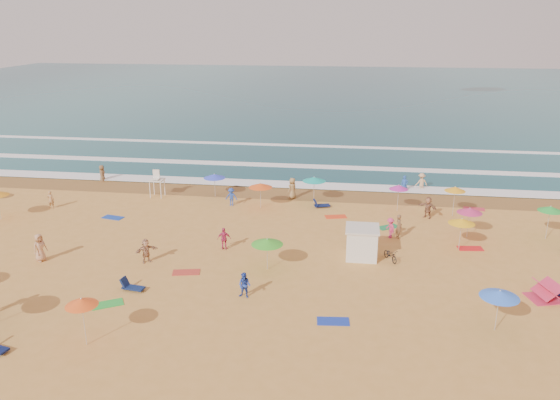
# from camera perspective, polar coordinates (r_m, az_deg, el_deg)

# --- Properties ---
(ground) EXTENTS (220.00, 220.00, 0.00)m
(ground) POSITION_cam_1_polar(r_m,az_deg,el_deg) (38.18, 0.09, -5.01)
(ground) COLOR gold
(ground) RESTS_ON ground
(ocean) EXTENTS (220.00, 140.00, 0.18)m
(ocean) POSITION_cam_1_polar(r_m,az_deg,el_deg) (119.77, 5.73, 11.02)
(ocean) COLOR #0C4756
(ocean) RESTS_ON ground
(wet_sand) EXTENTS (220.00, 220.00, 0.00)m
(wet_sand) POSITION_cam_1_polar(r_m,az_deg,el_deg) (49.81, 2.07, 0.66)
(wet_sand) COLOR olive
(wet_sand) RESTS_ON ground
(surf_foam) EXTENTS (200.00, 18.70, 0.05)m
(surf_foam) POSITION_cam_1_polar(r_m,az_deg,el_deg) (58.22, 2.98, 3.36)
(surf_foam) COLOR white
(surf_foam) RESTS_ON ground
(cabana) EXTENTS (2.00, 2.00, 2.00)m
(cabana) POSITION_cam_1_polar(r_m,az_deg,el_deg) (36.75, 8.54, -4.50)
(cabana) COLOR silver
(cabana) RESTS_ON ground
(cabana_roof) EXTENTS (2.20, 2.20, 0.12)m
(cabana_roof) POSITION_cam_1_polar(r_m,az_deg,el_deg) (36.36, 8.62, -2.96)
(cabana_roof) COLOR silver
(cabana_roof) RESTS_ON cabana
(bicycle) EXTENTS (1.20, 1.62, 0.81)m
(bicycle) POSITION_cam_1_polar(r_m,az_deg,el_deg) (36.80, 11.47, -5.65)
(bicycle) COLOR black
(bicycle) RESTS_ON ground
(lifeguard_stand) EXTENTS (1.20, 1.20, 2.10)m
(lifeguard_stand) POSITION_cam_1_polar(r_m,az_deg,el_deg) (49.94, -12.72, 1.51)
(lifeguard_stand) COLOR white
(lifeguard_stand) RESTS_ON ground
(beach_umbrellas) EXTENTS (50.19, 25.61, 0.81)m
(beach_umbrellas) POSITION_cam_1_polar(r_m,az_deg,el_deg) (37.84, 0.25, -1.76)
(beach_umbrellas) COLOR #CB2D6A
(beach_umbrellas) RESTS_ON ground
(loungers) EXTENTS (58.80, 24.24, 0.34)m
(loungers) POSITION_cam_1_polar(r_m,az_deg,el_deg) (34.39, 9.17, -7.72)
(loungers) COLOR #101953
(loungers) RESTS_ON ground
(towels) EXTENTS (41.60, 22.60, 0.03)m
(towels) POSITION_cam_1_polar(r_m,az_deg,el_deg) (36.94, 1.53, -5.83)
(towels) COLOR red
(towels) RESTS_ON ground
(beachgoers) EXTENTS (32.39, 27.29, 2.14)m
(beachgoers) POSITION_cam_1_polar(r_m,az_deg,el_deg) (42.47, -1.45, -1.39)
(beachgoers) COLOR tan
(beachgoers) RESTS_ON ground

